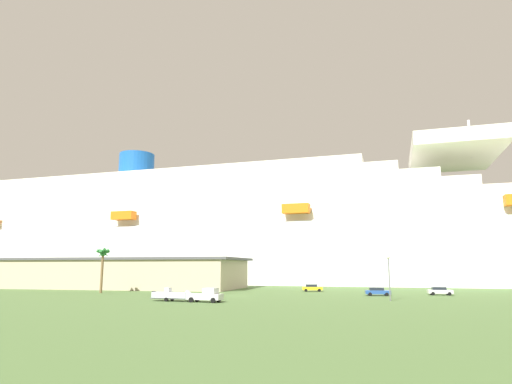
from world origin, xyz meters
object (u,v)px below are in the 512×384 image
(parked_car_blue_suv, at_px, (377,291))
(small_boat_on_trailer, at_px, (175,295))
(palm_tree, at_px, (103,257))
(parked_car_silver_sedan, at_px, (440,291))
(parked_car_yellow_taxi, at_px, (312,288))
(pickup_truck, at_px, (206,295))
(cruise_ship, at_px, (231,236))
(street_lamp, at_px, (389,271))

(parked_car_blue_suv, bearing_deg, small_boat_on_trailer, -145.34)
(palm_tree, distance_m, parked_car_silver_sedan, 69.55)
(parked_car_yellow_taxi, bearing_deg, pickup_truck, -110.06)
(pickup_truck, bearing_deg, cruise_ship, 104.49)
(parked_car_blue_suv, bearing_deg, parked_car_silver_sedan, 21.06)
(palm_tree, height_order, parked_car_yellow_taxi, palm_tree)
(small_boat_on_trailer, xyz_separation_m, palm_tree, (-24.69, 17.43, 6.58))
(pickup_truck, relative_size, parked_car_yellow_taxi, 1.22)
(small_boat_on_trailer, distance_m, street_lamp, 35.05)
(pickup_truck, height_order, parked_car_silver_sedan, pickup_truck)
(street_lamp, bearing_deg, cruise_ship, 124.27)
(small_boat_on_trailer, bearing_deg, cruise_ship, 100.86)
(cruise_ship, xyz_separation_m, palm_tree, (-9.10, -63.81, -8.67))
(pickup_truck, bearing_deg, small_boat_on_trailer, 173.83)
(parked_car_yellow_taxi, bearing_deg, palm_tree, -159.03)
(pickup_truck, distance_m, street_lamp, 29.93)
(street_lamp, relative_size, parked_car_yellow_taxi, 1.54)
(pickup_truck, xyz_separation_m, parked_car_yellow_taxi, (12.58, 34.46, -0.21))
(parked_car_silver_sedan, bearing_deg, parked_car_yellow_taxi, 164.52)
(parked_car_silver_sedan, xyz_separation_m, parked_car_blue_suv, (-11.90, -4.58, 0.00))
(cruise_ship, bearing_deg, pickup_truck, -75.51)
(parked_car_yellow_taxi, bearing_deg, street_lamp, -58.05)
(cruise_ship, bearing_deg, parked_car_silver_sedan, -42.50)
(street_lamp, distance_m, parked_car_blue_suv, 13.86)
(palm_tree, relative_size, parked_car_blue_suv, 1.96)
(pickup_truck, height_order, street_lamp, street_lamp)
(palm_tree, distance_m, parked_car_yellow_taxi, 46.36)
(pickup_truck, height_order, parked_car_blue_suv, pickup_truck)
(pickup_truck, relative_size, street_lamp, 0.79)
(street_lamp, xyz_separation_m, parked_car_silver_sedan, (10.25, 17.76, -3.98))
(palm_tree, xyz_separation_m, parked_car_silver_sedan, (68.60, 9.29, -6.71))
(pickup_truck, distance_m, small_boat_on_trailer, 5.59)
(cruise_ship, bearing_deg, parked_car_yellow_taxi, -54.56)
(cruise_ship, height_order, parked_car_silver_sedan, cruise_ship)
(small_boat_on_trailer, bearing_deg, street_lamp, 14.91)
(parked_car_blue_suv, bearing_deg, parked_car_yellow_taxi, 139.82)
(small_boat_on_trailer, height_order, parked_car_yellow_taxi, small_boat_on_trailer)
(small_boat_on_trailer, height_order, street_lamp, street_lamp)
(parked_car_yellow_taxi, relative_size, parked_car_blue_suv, 0.98)
(small_boat_on_trailer, relative_size, parked_car_silver_sedan, 1.87)
(pickup_truck, bearing_deg, palm_tree, 149.20)
(cruise_ship, distance_m, pickup_truck, 85.89)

